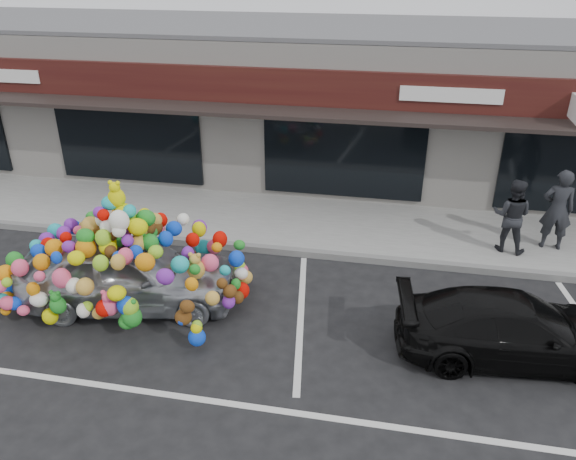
% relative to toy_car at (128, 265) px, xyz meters
% --- Properties ---
extents(ground, '(90.00, 90.00, 0.00)m').
position_rel_toy_car_xyz_m(ground, '(0.50, 0.03, -0.87)').
color(ground, black).
rests_on(ground, ground).
extents(shop_building, '(24.00, 7.20, 4.31)m').
position_rel_toy_car_xyz_m(shop_building, '(0.51, 8.47, 1.30)').
color(shop_building, silver).
rests_on(shop_building, ground).
extents(sidewalk, '(26.00, 3.00, 0.15)m').
position_rel_toy_car_xyz_m(sidewalk, '(0.50, 4.03, -0.79)').
color(sidewalk, gray).
rests_on(sidewalk, ground).
extents(kerb, '(26.00, 0.18, 0.16)m').
position_rel_toy_car_xyz_m(kerb, '(0.50, 2.53, -0.79)').
color(kerb, slate).
rests_on(kerb, ground).
extents(parking_stripe_left, '(0.73, 4.37, 0.01)m').
position_rel_toy_car_xyz_m(parking_stripe_left, '(-2.70, 0.23, -0.86)').
color(parking_stripe_left, silver).
rests_on(parking_stripe_left, ground).
extents(parking_stripe_mid, '(0.73, 4.37, 0.01)m').
position_rel_toy_car_xyz_m(parking_stripe_mid, '(3.30, 0.23, -0.86)').
color(parking_stripe_mid, silver).
rests_on(parking_stripe_mid, ground).
extents(lane_line, '(14.00, 0.12, 0.01)m').
position_rel_toy_car_xyz_m(lane_line, '(2.50, -2.27, -0.86)').
color(lane_line, silver).
rests_on(lane_line, ground).
extents(toy_car, '(2.98, 4.65, 2.55)m').
position_rel_toy_car_xyz_m(toy_car, '(0.00, 0.00, 0.00)').
color(toy_car, '#A7AAB1').
rests_on(toy_car, ground).
extents(black_sedan, '(1.97, 4.03, 1.13)m').
position_rel_toy_car_xyz_m(black_sedan, '(7.00, -0.24, -0.30)').
color(black_sedan, black).
rests_on(black_sedan, ground).
extents(pedestrian_a, '(0.71, 0.50, 1.87)m').
position_rel_toy_car_xyz_m(pedestrian_a, '(8.45, 3.75, 0.22)').
color(pedestrian_a, black).
rests_on(pedestrian_a, sidewalk).
extents(pedestrian_b, '(0.97, 0.85, 1.70)m').
position_rel_toy_car_xyz_m(pedestrian_b, '(7.45, 3.43, 0.13)').
color(pedestrian_b, black).
rests_on(pedestrian_b, sidewalk).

